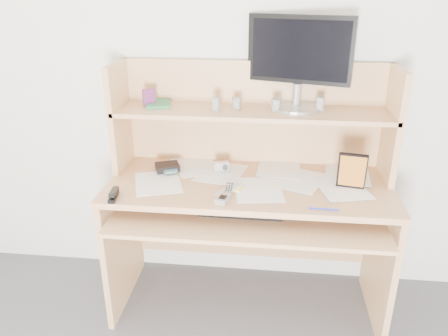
# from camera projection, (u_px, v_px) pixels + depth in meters

# --- Properties ---
(back_wall) EXTENTS (3.60, 0.04, 2.50)m
(back_wall) POSITION_uv_depth(u_px,v_px,m) (255.00, 69.00, 2.27)
(back_wall) COLOR silver
(back_wall) RESTS_ON floor
(desk) EXTENTS (1.40, 0.70, 1.30)m
(desk) POSITION_uv_depth(u_px,v_px,m) (250.00, 186.00, 2.26)
(desk) COLOR tan
(desk) RESTS_ON floor
(paper_clutter) EXTENTS (1.32, 0.54, 0.01)m
(paper_clutter) POSITION_uv_depth(u_px,v_px,m) (249.00, 182.00, 2.17)
(paper_clutter) COLOR white
(paper_clutter) RESTS_ON desk
(keyboard) EXTENTS (0.40, 0.15, 0.03)m
(keyboard) POSITION_uv_depth(u_px,v_px,m) (241.00, 209.00, 2.09)
(keyboard) COLOR black
(keyboard) RESTS_ON desk
(tv_remote) EXTENTS (0.12, 0.16, 0.02)m
(tv_remote) POSITION_uv_depth(u_px,v_px,m) (229.00, 190.00, 2.06)
(tv_remote) COLOR #AEAFA9
(tv_remote) RESTS_ON paper_clutter
(flip_phone) EXTENTS (0.07, 0.10, 0.02)m
(flip_phone) POSITION_uv_depth(u_px,v_px,m) (223.00, 198.00, 1.97)
(flip_phone) COLOR #B3B3B5
(flip_phone) RESTS_ON paper_clutter
(stapler) EXTENTS (0.05, 0.12, 0.04)m
(stapler) POSITION_uv_depth(u_px,v_px,m) (113.00, 194.00, 2.00)
(stapler) COLOR black
(stapler) RESTS_ON paper_clutter
(wallet) EXTENTS (0.15, 0.14, 0.03)m
(wallet) POSITION_uv_depth(u_px,v_px,m) (167.00, 167.00, 2.30)
(wallet) COLOR black
(wallet) RESTS_ON paper_clutter
(sticky_note_pad) EXTENTS (0.08, 0.08, 0.01)m
(sticky_note_pad) POSITION_uv_depth(u_px,v_px,m) (235.00, 188.00, 2.10)
(sticky_note_pad) COLOR #EAF540
(sticky_note_pad) RESTS_ON desk
(digital_camera) EXTENTS (0.08, 0.05, 0.05)m
(digital_camera) POSITION_uv_depth(u_px,v_px,m) (221.00, 166.00, 2.28)
(digital_camera) COLOR silver
(digital_camera) RESTS_ON paper_clutter
(game_case) EXTENTS (0.13, 0.04, 0.19)m
(game_case) POSITION_uv_depth(u_px,v_px,m) (352.00, 171.00, 2.05)
(game_case) COLOR black
(game_case) RESTS_ON paper_clutter
(blue_pen) EXTENTS (0.13, 0.01, 0.01)m
(blue_pen) POSITION_uv_depth(u_px,v_px,m) (323.00, 209.00, 1.89)
(blue_pen) COLOR #1825B4
(blue_pen) RESTS_ON paper_clutter
(card_box) EXTENTS (0.06, 0.05, 0.09)m
(card_box) POSITION_uv_depth(u_px,v_px,m) (149.00, 98.00, 2.22)
(card_box) COLOR maroon
(card_box) RESTS_ON desk
(shelf_book) EXTENTS (0.16, 0.19, 0.02)m
(shelf_book) POSITION_uv_depth(u_px,v_px,m) (158.00, 104.00, 2.25)
(shelf_book) COLOR #307947
(shelf_book) RESTS_ON desk
(chip_stack_a) EXTENTS (0.06, 0.06, 0.06)m
(chip_stack_a) POSITION_uv_depth(u_px,v_px,m) (276.00, 105.00, 2.14)
(chip_stack_a) COLOR black
(chip_stack_a) RESTS_ON desk
(chip_stack_b) EXTENTS (0.04, 0.04, 0.07)m
(chip_stack_b) POSITION_uv_depth(u_px,v_px,m) (216.00, 104.00, 2.14)
(chip_stack_b) COLOR white
(chip_stack_b) RESTS_ON desk
(chip_stack_c) EXTENTS (0.05, 0.05, 0.06)m
(chip_stack_c) POSITION_uv_depth(u_px,v_px,m) (237.00, 103.00, 2.18)
(chip_stack_c) COLOR black
(chip_stack_c) RESTS_ON desk
(chip_stack_d) EXTENTS (0.05, 0.05, 0.07)m
(chip_stack_d) POSITION_uv_depth(u_px,v_px,m) (320.00, 104.00, 2.13)
(chip_stack_d) COLOR silver
(chip_stack_d) RESTS_ON desk
(monitor) EXTENTS (0.50, 0.26, 0.45)m
(monitor) POSITION_uv_depth(u_px,v_px,m) (299.00, 60.00, 2.12)
(monitor) COLOR #ACADB1
(monitor) RESTS_ON desk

